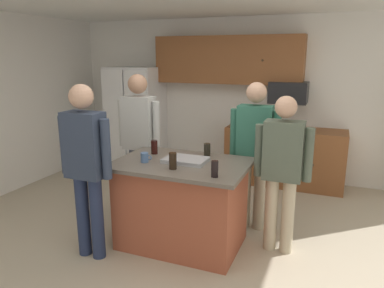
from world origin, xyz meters
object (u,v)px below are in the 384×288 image
object	(u,v)px
person_guest_by_door	(86,160)
glass_short_whisky	(154,147)
glass_pilsner	(207,150)
tumbler_amber	(215,169)
kitchen_island	(182,203)
mug_ceramic_white	(145,157)
person_guest_right	(139,135)
microwave_over_range	(288,93)
refrigerator	(136,119)
glass_stout_tall	(173,161)
person_host_foreground	(254,146)
serving_tray	(186,160)
person_elder_center	(282,165)

from	to	relation	value
person_guest_by_door	glass_short_whisky	distance (m)	0.83
glass_pilsner	tumbler_amber	distance (m)	0.69
kitchen_island	mug_ceramic_white	world-z (taller)	mug_ceramic_white
kitchen_island	person_guest_right	bearing A→B (deg)	146.26
person_guest_by_door	mug_ceramic_white	xyz separation A→B (m)	(0.41, 0.42, -0.04)
person_guest_by_door	tumbler_amber	bearing A→B (deg)	-25.02
microwave_over_range	mug_ceramic_white	distance (m)	2.77
refrigerator	kitchen_island	xyz separation A→B (m)	(1.85, -2.23, -0.43)
mug_ceramic_white	glass_short_whisky	bearing A→B (deg)	100.42
glass_stout_tall	mug_ceramic_white	bearing A→B (deg)	164.57
microwave_over_range	glass_stout_tall	world-z (taller)	microwave_over_range
refrigerator	person_host_foreground	bearing A→B (deg)	-32.56
tumbler_amber	mug_ceramic_white	world-z (taller)	tumbler_amber
serving_tray	person_guest_by_door	bearing A→B (deg)	-143.59
person_guest_by_door	glass_stout_tall	distance (m)	0.84
mug_ceramic_white	microwave_over_range	bearing A→B (deg)	66.09
glass_stout_tall	glass_short_whisky	world-z (taller)	glass_stout_tall
person_guest_right	glass_stout_tall	world-z (taller)	person_guest_right
microwave_over_range	tumbler_amber	world-z (taller)	microwave_over_range
person_elder_center	glass_stout_tall	size ratio (longest dim) A/B	9.96
mug_ceramic_white	refrigerator	bearing A→B (deg)	122.23
refrigerator	person_elder_center	xyz separation A→B (m)	(2.84, -1.99, 0.03)
kitchen_island	serving_tray	distance (m)	0.48
kitchen_island	tumbler_amber	bearing A→B (deg)	-33.89
refrigerator	microwave_over_range	bearing A→B (deg)	2.60
mug_ceramic_white	glass_short_whisky	distance (m)	0.33
person_elder_center	person_guest_by_door	world-z (taller)	person_guest_by_door
tumbler_amber	glass_short_whisky	world-z (taller)	glass_short_whisky
person_host_foreground	glass_stout_tall	bearing A→B (deg)	9.20
tumbler_amber	kitchen_island	bearing A→B (deg)	146.11
mug_ceramic_white	serving_tray	world-z (taller)	mug_ceramic_white
refrigerator	person_guest_right	size ratio (longest dim) A/B	1.01
person_guest_right	glass_pilsner	world-z (taller)	person_guest_right
person_host_foreground	serving_tray	bearing A→B (deg)	0.67
refrigerator	kitchen_island	size ratio (longest dim) A/B	1.31
glass_pilsner	person_guest_right	bearing A→B (deg)	167.45
microwave_over_range	person_elder_center	world-z (taller)	person_elder_center
person_guest_right	person_host_foreground	size ratio (longest dim) A/B	1.04
glass_stout_tall	mug_ceramic_white	size ratio (longest dim) A/B	1.31
glass_stout_tall	tumbler_amber	xyz separation A→B (m)	(0.45, -0.07, -0.01)
mug_ceramic_white	person_host_foreground	bearing A→B (deg)	39.65
person_guest_right	person_guest_by_door	bearing A→B (deg)	-54.42
microwave_over_range	person_elder_center	bearing A→B (deg)	-83.53
person_guest_right	serving_tray	size ratio (longest dim) A/B	4.05
person_host_foreground	glass_pilsner	world-z (taller)	person_host_foreground
person_guest_by_door	kitchen_island	bearing A→B (deg)	0.00
person_host_foreground	glass_pilsner	distance (m)	0.56
microwave_over_range	person_guest_by_door	xyz separation A→B (m)	(-1.51, -2.91, -0.44)
person_elder_center	tumbler_amber	world-z (taller)	person_elder_center
person_elder_center	person_host_foreground	xyz separation A→B (m)	(-0.38, 0.42, 0.06)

